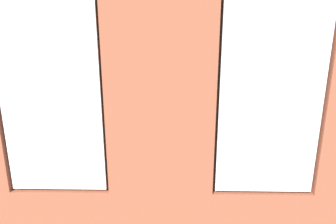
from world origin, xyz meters
TOP-DOWN VIEW (x-y plane):
  - ground_plane at (0.00, 0.00)m, footprint 6.21×5.61m
  - brick_wall_with_windows at (0.00, 2.42)m, footprint 5.61×0.30m
  - white_wall_right at (2.75, 0.20)m, footprint 0.10×4.61m
  - couch_by_window at (-0.00, 1.77)m, footprint 2.03×0.87m
  - couch_left at (-2.10, 0.28)m, footprint 0.90×1.91m
  - coffee_table at (-0.11, 0.18)m, footprint 1.43×0.85m
  - cup_ceramic at (-0.22, 0.31)m, footprint 0.07×0.07m
  - remote_black at (0.07, 0.07)m, footprint 0.14×0.17m
  - media_console at (2.45, -0.55)m, footprint 1.08×0.42m
  - tv_flatscreen at (2.45, -0.55)m, footprint 1.07×0.20m
  - papasan_chair at (0.10, -1.48)m, footprint 1.01×1.01m
  - potted_plant_near_tv at (1.90, 0.44)m, footprint 0.65×0.65m
  - potted_plant_between_couches at (-1.47, 1.71)m, footprint 0.83×0.76m
  - potted_plant_foreground_right at (2.16, -1.75)m, footprint 0.87×0.91m

SIDE VIEW (x-z plane):
  - ground_plane at x=0.00m, z-range -0.10..0.00m
  - media_console at x=2.45m, z-range 0.00..0.47m
  - couch_by_window at x=0.00m, z-range -0.07..0.73m
  - couch_left at x=-2.10m, z-range -0.07..0.73m
  - coffee_table at x=-0.11m, z-range 0.16..0.59m
  - papasan_chair at x=0.10m, z-range 0.10..0.76m
  - remote_black at x=0.07m, z-range 0.43..0.45m
  - cup_ceramic at x=-0.22m, z-range 0.43..0.52m
  - potted_plant_between_couches at x=-1.47m, z-range -0.17..1.22m
  - potted_plant_near_tv at x=1.90m, z-range 0.14..1.01m
  - potted_plant_foreground_right at x=2.16m, z-range 0.09..1.33m
  - tv_flatscreen at x=2.45m, z-range 0.47..1.17m
  - brick_wall_with_windows at x=0.00m, z-range -0.04..3.15m
  - white_wall_right at x=2.75m, z-range 0.00..3.19m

